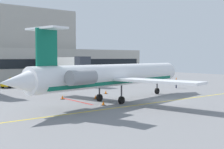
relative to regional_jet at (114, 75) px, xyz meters
name	(u,v)px	position (x,y,z in m)	size (l,w,h in m)	color
ground	(165,101)	(6.02, -3.03, -3.36)	(120.00, 120.00, 0.11)	slate
terminal_building	(28,53)	(6.15, 42.93, 3.51)	(61.67, 11.40, 18.02)	#B7B2A8
jet_bridge_west	(63,63)	(7.04, 26.59, 1.07)	(2.40, 19.30, 5.75)	silver
regional_jet	(114,75)	(0.00, 0.00, 0.00)	(31.14, 23.21, 8.42)	white
baggage_tug	(136,76)	(27.39, 26.10, -2.33)	(3.95, 3.17, 2.15)	silver
pushback_tractor	(12,83)	(-3.82, 26.02, -2.48)	(4.22, 3.64, 1.77)	#E5B20C
fuel_tank	(83,75)	(13.65, 28.97, -1.74)	(8.11, 2.68, 2.83)	white
marshaller	(176,83)	(19.37, 6.41, -2.36)	(0.77, 0.48, 1.89)	#191E33
safety_cone_alpha	(96,97)	(-0.45, 3.48, -3.06)	(0.47, 0.47, 0.55)	orange
safety_cone_bravo	(103,103)	(-2.71, -1.42, -3.06)	(0.47, 0.47, 0.55)	orange
safety_cone_charlie	(63,97)	(-4.09, 5.90, -3.06)	(0.47, 0.47, 0.55)	orange
safety_cone_delta	(106,92)	(4.01, 7.22, -3.06)	(0.47, 0.47, 0.55)	orange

